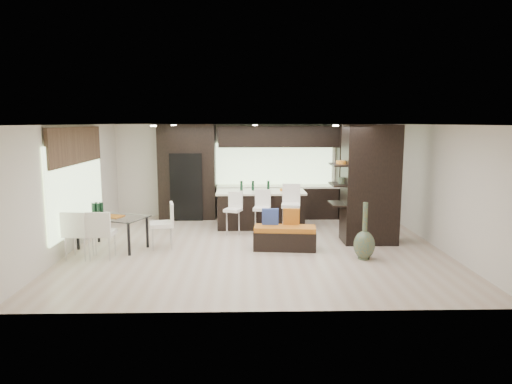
{
  "coord_description": "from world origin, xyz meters",
  "views": [
    {
      "loc": [
        -0.25,
        -9.84,
        2.75
      ],
      "look_at": [
        0.0,
        0.6,
        1.15
      ],
      "focal_mm": 32.0,
      "sensor_mm": 36.0,
      "label": 1
    }
  ],
  "objects_px": {
    "stool_left": "(233,218)",
    "stool_mid": "(262,217)",
    "chair_end": "(162,227)",
    "floor_vase": "(365,231)",
    "dining_table": "(113,233)",
    "kitchen_island": "(261,209)",
    "bench": "(285,238)",
    "stool_right": "(291,214)",
    "chair_near": "(102,236)",
    "chair_far": "(79,236)"
  },
  "relations": [
    {
      "from": "bench",
      "to": "dining_table",
      "type": "bearing_deg",
      "value": -176.77
    },
    {
      "from": "kitchen_island",
      "to": "stool_right",
      "type": "relative_size",
      "value": 2.31
    },
    {
      "from": "stool_mid",
      "to": "bench",
      "type": "bearing_deg",
      "value": -61.66
    },
    {
      "from": "stool_left",
      "to": "chair_far",
      "type": "height_order",
      "value": "chair_far"
    },
    {
      "from": "stool_mid",
      "to": "chair_far",
      "type": "bearing_deg",
      "value": -142.46
    },
    {
      "from": "bench",
      "to": "dining_table",
      "type": "xyz_separation_m",
      "value": [
        -3.77,
        0.17,
        0.1
      ]
    },
    {
      "from": "dining_table",
      "to": "chair_end",
      "type": "xyz_separation_m",
      "value": [
        1.07,
        0.0,
        0.11
      ]
    },
    {
      "from": "kitchen_island",
      "to": "dining_table",
      "type": "bearing_deg",
      "value": -148.83
    },
    {
      "from": "bench",
      "to": "floor_vase",
      "type": "bearing_deg",
      "value": -19.79
    },
    {
      "from": "chair_near",
      "to": "bench",
      "type": "bearing_deg",
      "value": 8.68
    },
    {
      "from": "stool_left",
      "to": "chair_end",
      "type": "relative_size",
      "value": 0.91
    },
    {
      "from": "stool_left",
      "to": "chair_near",
      "type": "bearing_deg",
      "value": -121.68
    },
    {
      "from": "dining_table",
      "to": "chair_near",
      "type": "bearing_deg",
      "value": -68.41
    },
    {
      "from": "stool_left",
      "to": "floor_vase",
      "type": "xyz_separation_m",
      "value": [
        2.71,
        -2.13,
        0.16
      ]
    },
    {
      "from": "kitchen_island",
      "to": "chair_far",
      "type": "distance_m",
      "value": 4.67
    },
    {
      "from": "bench",
      "to": "chair_end",
      "type": "height_order",
      "value": "chair_end"
    },
    {
      "from": "kitchen_island",
      "to": "floor_vase",
      "type": "height_order",
      "value": "floor_vase"
    },
    {
      "from": "chair_near",
      "to": "chair_far",
      "type": "distance_m",
      "value": 0.46
    },
    {
      "from": "stool_left",
      "to": "chair_near",
      "type": "relative_size",
      "value": 0.91
    },
    {
      "from": "bench",
      "to": "chair_far",
      "type": "distance_m",
      "value": 4.28
    },
    {
      "from": "stool_left",
      "to": "stool_mid",
      "type": "relative_size",
      "value": 0.95
    },
    {
      "from": "stool_left",
      "to": "stool_mid",
      "type": "height_order",
      "value": "stool_mid"
    },
    {
      "from": "dining_table",
      "to": "chair_far",
      "type": "distance_m",
      "value": 0.88
    },
    {
      "from": "chair_far",
      "to": "chair_end",
      "type": "xyz_separation_m",
      "value": [
        1.53,
        0.75,
        0.0
      ]
    },
    {
      "from": "chair_near",
      "to": "chair_end",
      "type": "xyz_separation_m",
      "value": [
        1.07,
        0.75,
        0.0
      ]
    },
    {
      "from": "kitchen_island",
      "to": "chair_end",
      "type": "height_order",
      "value": "kitchen_island"
    },
    {
      "from": "chair_near",
      "to": "chair_end",
      "type": "relative_size",
      "value": 1.0
    },
    {
      "from": "dining_table",
      "to": "stool_right",
      "type": "bearing_deg",
      "value": 37.94
    },
    {
      "from": "stool_left",
      "to": "chair_end",
      "type": "xyz_separation_m",
      "value": [
        -1.53,
        -1.22,
        0.04
      ]
    },
    {
      "from": "chair_end",
      "to": "kitchen_island",
      "type": "bearing_deg",
      "value": -60.46
    },
    {
      "from": "chair_end",
      "to": "stool_right",
      "type": "bearing_deg",
      "value": -80.38
    },
    {
      "from": "chair_far",
      "to": "stool_left",
      "type": "bearing_deg",
      "value": 37.81
    },
    {
      "from": "floor_vase",
      "to": "chair_far",
      "type": "relative_size",
      "value": 1.26
    },
    {
      "from": "dining_table",
      "to": "chair_end",
      "type": "height_order",
      "value": "chair_end"
    },
    {
      "from": "stool_mid",
      "to": "chair_near",
      "type": "height_order",
      "value": "chair_near"
    },
    {
      "from": "stool_right",
      "to": "chair_near",
      "type": "distance_m",
      "value": 4.47
    },
    {
      "from": "floor_vase",
      "to": "chair_end",
      "type": "distance_m",
      "value": 4.34
    },
    {
      "from": "bench",
      "to": "chair_end",
      "type": "relative_size",
      "value": 1.44
    },
    {
      "from": "stool_right",
      "to": "chair_far",
      "type": "bearing_deg",
      "value": -148.52
    },
    {
      "from": "stool_mid",
      "to": "chair_end",
      "type": "relative_size",
      "value": 0.96
    },
    {
      "from": "kitchen_island",
      "to": "floor_vase",
      "type": "distance_m",
      "value": 3.54
    },
    {
      "from": "dining_table",
      "to": "chair_end",
      "type": "distance_m",
      "value": 1.08
    },
    {
      "from": "floor_vase",
      "to": "chair_near",
      "type": "height_order",
      "value": "floor_vase"
    },
    {
      "from": "bench",
      "to": "dining_table",
      "type": "height_order",
      "value": "dining_table"
    },
    {
      "from": "stool_right",
      "to": "chair_end",
      "type": "relative_size",
      "value": 1.08
    },
    {
      "from": "bench",
      "to": "chair_end",
      "type": "distance_m",
      "value": 2.71
    },
    {
      "from": "stool_mid",
      "to": "chair_end",
      "type": "distance_m",
      "value": 2.55
    },
    {
      "from": "chair_far",
      "to": "kitchen_island",
      "type": "bearing_deg",
      "value": 41.21
    },
    {
      "from": "stool_left",
      "to": "bench",
      "type": "bearing_deg",
      "value": -28.75
    },
    {
      "from": "kitchen_island",
      "to": "chair_far",
      "type": "height_order",
      "value": "kitchen_island"
    }
  ]
}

